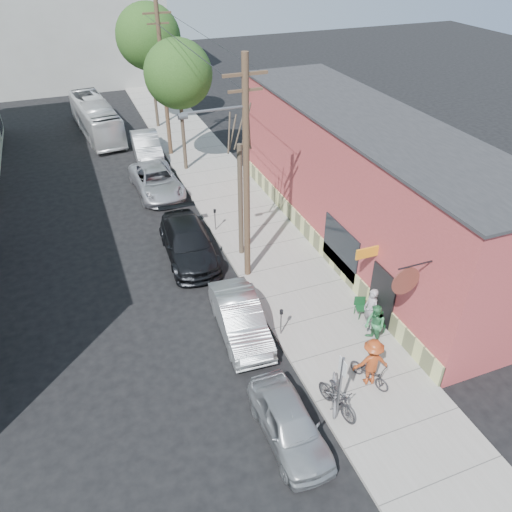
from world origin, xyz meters
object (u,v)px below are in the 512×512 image
object	(u,v)px
tree_leafy_far	(148,37)
cyclist	(371,362)
tree_leafy_mid	(178,74)
patron_green	(375,325)
patio_chair_a	(361,308)
patron_grey	(371,310)
parking_meter_near	(281,318)
car_3	(157,181)
car_4	(146,146)
utility_pole_near	(245,172)
parked_bike_a	(337,399)
tree_bare	(240,202)
patio_chair_b	(379,323)
sign_post	(340,383)
parking_meter_far	(215,216)
car_1	(240,318)
car_2	(188,243)
car_0	(289,423)
bus	(96,118)
parked_bike_b	(335,391)

from	to	relation	value
tree_leafy_far	cyclist	size ratio (longest dim) A/B	4.66
tree_leafy_mid	patron_green	bearing A→B (deg)	-82.13
patio_chair_a	patron_grey	bearing A→B (deg)	-75.71
parking_meter_near	car_3	xyz separation A→B (m)	(-1.94, 14.69, -0.21)
car_4	utility_pole_near	bearing A→B (deg)	-81.35
parked_bike_a	car_3	world-z (taller)	car_3
car_4	patron_green	bearing A→B (deg)	-75.25
tree_bare	patio_chair_b	size ratio (longest dim) A/B	6.53
sign_post	tree_bare	bearing A→B (deg)	87.58
sign_post	utility_pole_near	distance (m)	9.53
parking_meter_far	patron_grey	size ratio (longest dim) A/B	0.63
utility_pole_near	car_1	world-z (taller)	utility_pole_near
car_1	car_2	distance (m)	6.25
tree_bare	patron_grey	xyz separation A→B (m)	(2.93, -7.22, -1.89)
car_0	bus	distance (m)	31.01
cyclist	parked_bike_a	distance (m)	1.91
patio_chair_b	car_4	bearing A→B (deg)	127.17
car_1	patio_chair_a	bearing A→B (deg)	-7.15
sign_post	cyclist	xyz separation A→B (m)	(1.86, 0.96, -0.70)
tree_leafy_mid	parked_bike_a	distance (m)	22.17
tree_leafy_mid	car_2	xyz separation A→B (m)	(-2.51, -10.25, -5.51)
car_2	car_3	xyz separation A→B (m)	(0.02, 7.66, -0.05)
parking_meter_near	tree_bare	size ratio (longest dim) A/B	0.22
car_2	car_4	bearing A→B (deg)	90.44
car_3	bus	xyz separation A→B (m)	(-2.24, 11.73, 0.56)
patio_chair_b	parked_bike_b	distance (m)	4.23
parked_bike_a	parked_bike_b	bearing A→B (deg)	58.11
sign_post	car_1	world-z (taller)	sign_post
patron_grey	bus	bearing A→B (deg)	-167.43
tree_leafy_mid	car_1	bearing A→B (deg)	-96.92
car_2	parked_bike_b	bearing A→B (deg)	-75.35
tree_bare	patio_chair_a	xyz separation A→B (m)	(3.06, -6.43, -2.43)
sign_post	patio_chair_b	size ratio (longest dim) A/B	3.18
bus	parking_meter_far	bearing A→B (deg)	-82.49
tree_leafy_far	patio_chair_a	world-z (taller)	tree_leafy_far
bus	parking_meter_near	bearing A→B (deg)	-86.87
patio_chair_b	tree_bare	bearing A→B (deg)	136.82
utility_pole_near	tree_leafy_mid	xyz separation A→B (m)	(0.41, 12.88, 0.92)
utility_pole_near	patron_green	distance (m)	8.15
parked_bike_b	patio_chair_a	bearing A→B (deg)	75.66
patio_chair_a	patron_green	distance (m)	1.70
tree_bare	parking_meter_near	bearing A→B (deg)	-95.05
patron_green	cyclist	world-z (taller)	cyclist
parked_bike_b	bus	world-z (taller)	bus
patio_chair_a	parked_bike_a	size ratio (longest dim) A/B	0.47
utility_pole_near	car_2	world-z (taller)	utility_pole_near
sign_post	car_3	bearing A→B (deg)	96.09
tree_bare	bus	xyz separation A→B (m)	(-4.73, 20.20, -1.69)
patio_chair_b	car_0	distance (m)	6.29
car_1	parked_bike_b	bearing A→B (deg)	-64.56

